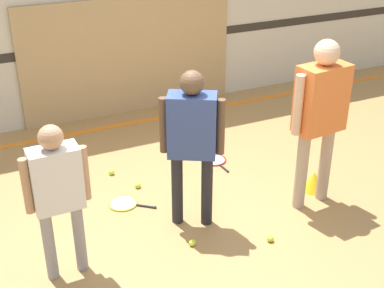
# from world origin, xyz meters

# --- Properties ---
(ground_plane) EXTENTS (16.00, 16.00, 0.00)m
(ground_plane) POSITION_xyz_m (0.00, 0.00, 0.00)
(ground_plane) COLOR #A87F4C
(wall_back) EXTENTS (16.00, 0.07, 3.20)m
(wall_back) POSITION_xyz_m (0.00, 2.94, 1.60)
(wall_back) COLOR beige
(wall_back) RESTS_ON ground_plane
(wall_panel) EXTENTS (3.08, 0.05, 1.66)m
(wall_panel) POSITION_xyz_m (0.29, 2.88, 0.83)
(wall_panel) COLOR tan
(wall_panel) RESTS_ON ground_plane
(floor_stripe) EXTENTS (14.40, 0.10, 0.01)m
(floor_stripe) POSITION_xyz_m (0.00, 2.47, 0.00)
(floor_stripe) COLOR orange
(floor_stripe) RESTS_ON ground_plane
(person_instructor) EXTENTS (0.54, 0.43, 1.60)m
(person_instructor) POSITION_xyz_m (-0.11, -0.06, 0.99)
(person_instructor) COLOR #232328
(person_instructor) RESTS_ON ground_plane
(person_student_left) EXTENTS (0.54, 0.23, 1.43)m
(person_student_left) POSITION_xyz_m (-1.43, -0.29, 0.88)
(person_student_left) COLOR gray
(person_student_left) RESTS_ON ground_plane
(person_student_right) EXTENTS (0.67, 0.32, 1.78)m
(person_student_right) POSITION_xyz_m (1.19, -0.26, 1.10)
(person_student_right) COLOR tan
(person_student_right) RESTS_ON ground_plane
(racket_spare_on_floor) EXTENTS (0.52, 0.46, 0.03)m
(racket_spare_on_floor) POSITION_xyz_m (-0.63, 0.54, 0.01)
(racket_spare_on_floor) COLOR #C6D838
(racket_spare_on_floor) RESTS_ON ground_plane
(racket_second_spare) EXTENTS (0.32, 0.50, 0.03)m
(racket_second_spare) POSITION_xyz_m (0.68, 0.98, 0.01)
(racket_second_spare) COLOR red
(racket_second_spare) RESTS_ON ground_plane
(tennis_ball_near_instructor) EXTENTS (0.07, 0.07, 0.07)m
(tennis_ball_near_instructor) POSITION_xyz_m (-0.27, -0.41, 0.03)
(tennis_ball_near_instructor) COLOR #CCE038
(tennis_ball_near_instructor) RESTS_ON ground_plane
(tennis_ball_by_spare_racket) EXTENTS (0.07, 0.07, 0.07)m
(tennis_ball_by_spare_racket) POSITION_xyz_m (-0.38, 0.79, 0.03)
(tennis_ball_by_spare_racket) COLOR #CCE038
(tennis_ball_by_spare_racket) RESTS_ON ground_plane
(tennis_ball_stray_left) EXTENTS (0.07, 0.07, 0.07)m
(tennis_ball_stray_left) POSITION_xyz_m (-0.56, 1.20, 0.03)
(tennis_ball_stray_left) COLOR #CCE038
(tennis_ball_stray_left) RESTS_ON ground_plane
(tennis_ball_stray_right) EXTENTS (0.07, 0.07, 0.07)m
(tennis_ball_stray_right) POSITION_xyz_m (0.43, -0.67, 0.03)
(tennis_ball_stray_right) COLOR #CCE038
(tennis_ball_stray_right) RESTS_ON ground_plane
(training_cone) EXTENTS (0.25, 0.25, 0.23)m
(training_cone) POSITION_xyz_m (1.36, -0.08, 0.11)
(training_cone) COLOR yellow
(training_cone) RESTS_ON ground_plane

